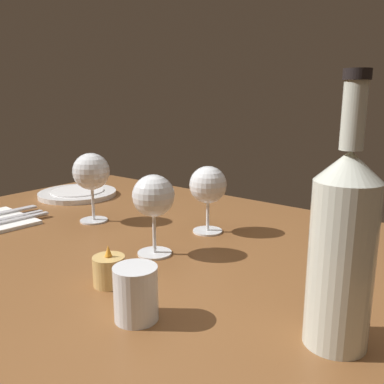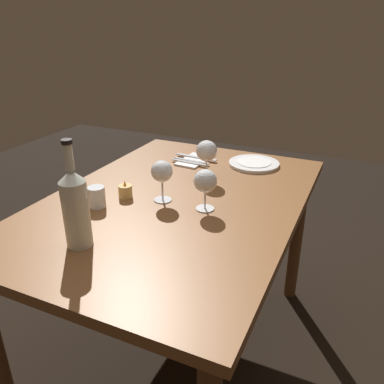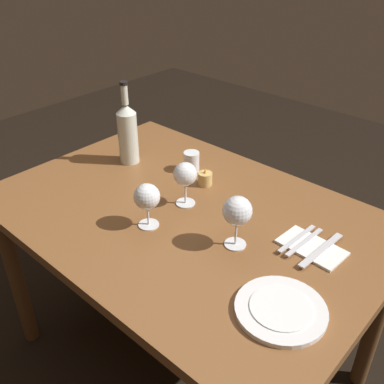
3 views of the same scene
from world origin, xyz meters
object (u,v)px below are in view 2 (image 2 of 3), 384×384
(wine_glass_left, at_px, (207,152))
(fork_outer, at_px, (189,162))
(table_knife, at_px, (196,157))
(wine_bottle, at_px, (75,207))
(wine_glass_right, at_px, (162,172))
(fork_inner, at_px, (192,161))
(folded_napkin, at_px, (194,160))
(votive_candle, at_px, (125,192))
(wine_glass_centre, at_px, (205,182))
(dinner_plate, at_px, (254,163))
(water_tumbler, at_px, (97,198))

(wine_glass_left, distance_m, fork_outer, 0.22)
(table_knife, bearing_deg, wine_bottle, 179.74)
(wine_glass_right, distance_m, fork_inner, 0.43)
(wine_glass_right, relative_size, table_knife, 0.74)
(folded_napkin, xyz_separation_m, fork_inner, (-0.03, 0.00, 0.01))
(votive_candle, relative_size, folded_napkin, 0.34)
(votive_candle, bearing_deg, wine_glass_right, -76.72)
(wine_glass_left, height_order, votive_candle, wine_glass_left)
(fork_outer, bearing_deg, fork_inner, 0.00)
(wine_glass_centre, xyz_separation_m, votive_candle, (-0.03, 0.31, -0.08))
(dinner_plate, bearing_deg, wine_bottle, 162.60)
(wine_bottle, height_order, dinner_plate, wine_bottle)
(wine_glass_right, xyz_separation_m, water_tumbler, (-0.14, 0.19, -0.08))
(wine_bottle, xyz_separation_m, dinner_plate, (0.88, -0.28, -0.12))
(water_tumbler, bearing_deg, dinner_plate, -30.84)
(wine_bottle, height_order, table_knife, wine_bottle)
(wine_glass_left, bearing_deg, folded_napkin, 37.70)
(votive_candle, relative_size, dinner_plate, 0.29)
(wine_glass_centre, xyz_separation_m, fork_outer, (0.39, 0.24, -0.09))
(votive_candle, relative_size, fork_inner, 0.37)
(votive_candle, xyz_separation_m, table_knife, (0.50, -0.07, -0.01))
(fork_inner, height_order, table_knife, same)
(wine_glass_right, xyz_separation_m, dinner_plate, (0.51, -0.20, -0.10))
(dinner_plate, xyz_separation_m, fork_outer, (-0.12, 0.27, 0.00))
(votive_candle, height_order, fork_outer, votive_candle)
(votive_candle, distance_m, folded_napkin, 0.48)
(folded_napkin, bearing_deg, dinner_plate, -76.30)
(folded_napkin, xyz_separation_m, fork_outer, (-0.05, 0.00, 0.01))
(wine_bottle, bearing_deg, water_tumbler, 25.62)
(wine_glass_left, xyz_separation_m, folded_napkin, (0.18, 0.14, -0.12))
(water_tumbler, relative_size, folded_napkin, 0.39)
(dinner_plate, bearing_deg, table_knife, 97.62)
(folded_napkin, bearing_deg, votive_candle, 171.79)
(wine_bottle, xyz_separation_m, table_knife, (0.85, -0.00, -0.12))
(wine_glass_left, height_order, dinner_plate, wine_glass_left)
(votive_candle, height_order, folded_napkin, votive_candle)
(wine_glass_centre, height_order, dinner_plate, wine_glass_centre)
(wine_glass_centre, xyz_separation_m, dinner_plate, (0.51, -0.03, -0.10))
(wine_glass_right, distance_m, water_tumbler, 0.25)
(wine_glass_right, distance_m, votive_candle, 0.17)
(wine_glass_right, distance_m, wine_bottle, 0.38)
(votive_candle, distance_m, fork_outer, 0.43)
(folded_napkin, bearing_deg, wine_glass_centre, -151.18)
(folded_napkin, distance_m, table_knife, 0.03)
(wine_glass_centre, distance_m, fork_outer, 0.47)
(wine_glass_right, distance_m, table_knife, 0.49)
(folded_napkin, bearing_deg, fork_inner, 180.00)
(wine_glass_left, height_order, wine_glass_centre, wine_glass_left)
(fork_inner, bearing_deg, wine_glass_centre, -149.75)
(wine_glass_left, xyz_separation_m, dinner_plate, (0.24, -0.14, -0.11))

